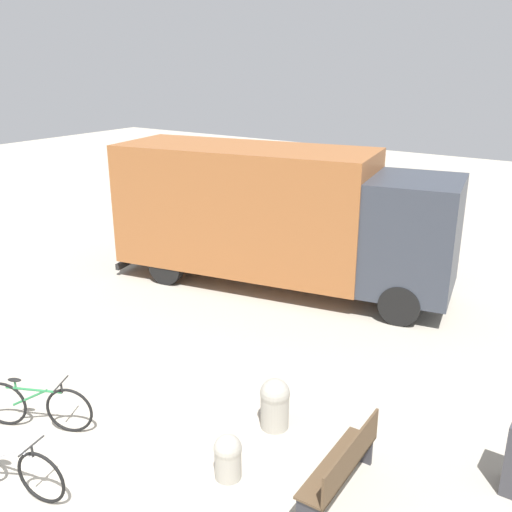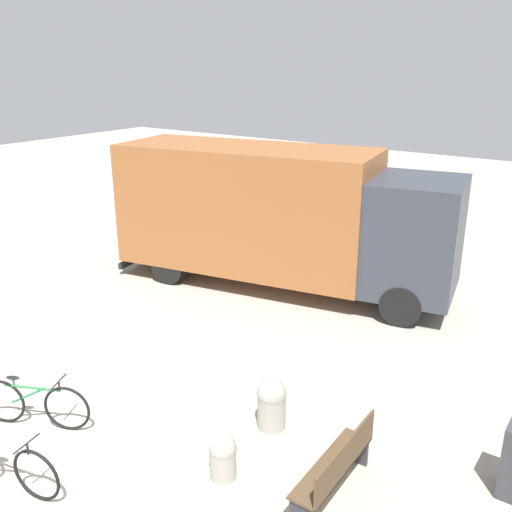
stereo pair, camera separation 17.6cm
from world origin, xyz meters
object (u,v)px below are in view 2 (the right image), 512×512
park_bench (338,466)px  bollard_near_bench (223,455)px  bicycle_middle (4,463)px  bicycle_near (34,404)px  bollard_far_bench (272,403)px  delivery_truck (278,213)px

park_bench → bollard_near_bench: park_bench is taller
bicycle_middle → bollard_near_bench: bearing=27.5°
bicycle_near → bollard_near_bench: (3.07, 0.78, -0.06)m
park_bench → bicycle_near: 4.71m
park_bench → bollard_far_bench: park_bench is taller
bicycle_near → park_bench: bearing=-8.5°
bicycle_middle → bollard_near_bench: (2.21, 1.82, -0.06)m
bollard_far_bench → bollard_near_bench: bearing=-86.5°
delivery_truck → park_bench: (4.67, -5.71, -1.38)m
delivery_truck → bicycle_middle: bearing=-93.4°
bicycle_near → bollard_far_bench: 3.65m
bicycle_middle → bollard_near_bench: bicycle_middle is taller
delivery_truck → bollard_far_bench: delivery_truck is taller
delivery_truck → bollard_near_bench: bearing=-73.3°
bicycle_middle → bicycle_near: bearing=117.7°
delivery_truck → bollard_near_bench: delivery_truck is taller
delivery_truck → bicycle_near: (0.15, -7.05, -1.47)m
delivery_truck → bicycle_middle: (1.01, -8.09, -1.47)m
park_bench → bicycle_middle: bearing=121.8°
park_bench → bollard_far_bench: 1.70m
bicycle_middle → bollard_near_bench: size_ratio=2.75×
delivery_truck → bicycle_middle: delivery_truck is taller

